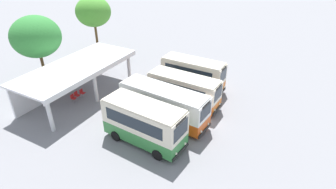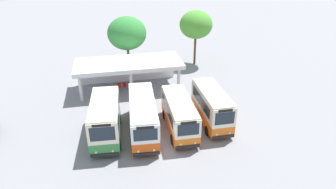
% 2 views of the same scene
% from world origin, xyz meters
% --- Properties ---
extents(ground_plane, '(180.00, 180.00, 0.00)m').
position_xyz_m(ground_plane, '(0.00, 0.00, 0.00)').
color(ground_plane, gray).
extents(city_bus_nearest_orange, '(2.83, 6.78, 3.48)m').
position_xyz_m(city_bus_nearest_orange, '(-4.21, 2.53, 1.91)').
color(city_bus_nearest_orange, black).
rests_on(city_bus_nearest_orange, ground).
extents(city_bus_second_in_row, '(2.87, 8.20, 3.19)m').
position_xyz_m(city_bus_second_in_row, '(-0.92, 2.67, 1.77)').
color(city_bus_second_in_row, black).
rests_on(city_bus_second_in_row, ground).
extents(city_bus_middle_cream, '(2.47, 7.07, 3.04)m').
position_xyz_m(city_bus_middle_cream, '(2.36, 2.35, 1.69)').
color(city_bus_middle_cream, black).
rests_on(city_bus_middle_cream, ground).
extents(city_bus_fourth_amber, '(2.32, 6.70, 3.33)m').
position_xyz_m(city_bus_fourth_amber, '(5.65, 2.89, 1.83)').
color(city_bus_fourth_amber, black).
rests_on(city_bus_fourth_amber, ground).
extents(terminal_canopy, '(12.28, 5.32, 3.40)m').
position_xyz_m(terminal_canopy, '(-1.23, 12.86, 2.62)').
color(terminal_canopy, silver).
rests_on(terminal_canopy, ground).
extents(waiting_chair_end_by_column, '(0.46, 0.46, 0.86)m').
position_xyz_m(waiting_chair_end_by_column, '(-2.51, 12.03, 0.52)').
color(waiting_chair_end_by_column, slate).
rests_on(waiting_chair_end_by_column, ground).
extents(waiting_chair_second_from_end, '(0.46, 0.46, 0.86)m').
position_xyz_m(waiting_chair_second_from_end, '(-1.91, 12.13, 0.52)').
color(waiting_chair_second_from_end, slate).
rests_on(waiting_chair_second_from_end, ground).
extents(waiting_chair_middle_seat, '(0.46, 0.46, 0.86)m').
position_xyz_m(waiting_chair_middle_seat, '(-1.31, 12.01, 0.52)').
color(waiting_chair_middle_seat, slate).
rests_on(waiting_chair_middle_seat, ground).
extents(roadside_tree_behind_canopy, '(5.06, 5.06, 7.42)m').
position_xyz_m(roadside_tree_behind_canopy, '(-0.80, 17.89, 5.26)').
color(roadside_tree_behind_canopy, brown).
rests_on(roadside_tree_behind_canopy, ground).
extents(roadside_tree_east_of_canopy, '(4.55, 4.55, 7.68)m').
position_xyz_m(roadside_tree_east_of_canopy, '(8.81, 18.70, 5.73)').
color(roadside_tree_east_of_canopy, brown).
rests_on(roadside_tree_east_of_canopy, ground).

